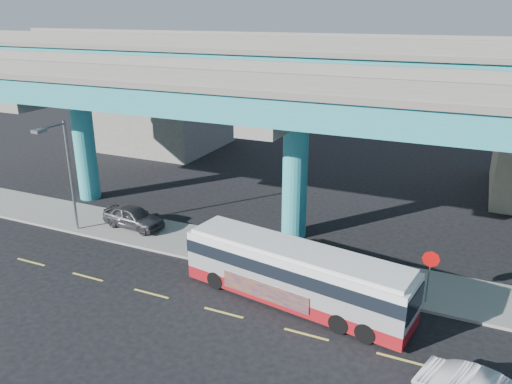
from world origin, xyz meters
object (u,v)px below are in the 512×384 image
at_px(street_lamp, 62,162).
at_px(parked_car, 133,217).
at_px(transit_bus, 296,273).
at_px(stop_sign, 430,266).

bearing_deg(street_lamp, parked_car, 35.28).
bearing_deg(transit_bus, stop_sign, 31.06).
bearing_deg(transit_bus, parked_car, 172.09).
distance_m(parked_car, street_lamp, 5.40).
height_order(transit_bus, street_lamp, street_lamp).
bearing_deg(transit_bus, street_lamp, -176.59).
bearing_deg(parked_car, transit_bus, -102.23).
xyz_separation_m(street_lamp, stop_sign, (20.98, 0.71, -2.61)).
relative_size(transit_bus, stop_sign, 4.27).
xyz_separation_m(parked_car, street_lamp, (-3.10, -2.19, 3.84)).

